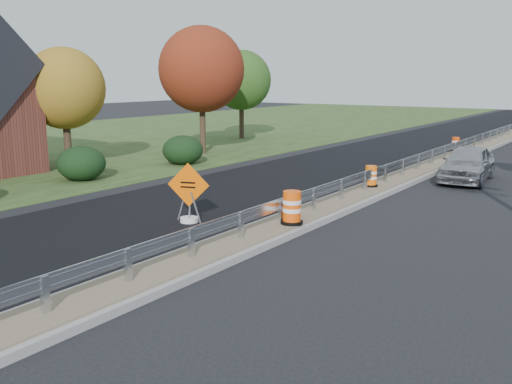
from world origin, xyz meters
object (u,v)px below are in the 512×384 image
Objects in this scene: car_silver at (468,163)px; caution_sign at (189,207)px; barrel_median_mid at (371,176)px; barrel_median_near at (292,208)px; barrel_median_far at (456,144)px.

caution_sign is at bearing -117.09° from car_silver.
caution_sign is 8.12m from barrel_median_mid.
caution_sign is at bearing -109.38° from barrel_median_mid.
barrel_median_near is 1.19× the size of barrel_median_mid.
barrel_median_near is (3.16, 0.92, 0.22)m from caution_sign.
barrel_median_near is at bearing -104.28° from car_silver.
caution_sign is 0.41× the size of car_silver.
barrel_median_mid is (-0.46, 6.74, -0.07)m from barrel_median_near.
barrel_median_far is 0.17× the size of car_silver.
barrel_median_mid is at bearing 93.93° from barrel_median_near.
barrel_median_mid is 5.22m from car_silver.
caution_sign is at bearing -163.76° from barrel_median_near.
caution_sign is 2.29× the size of barrel_median_mid.
car_silver is at bearing -71.26° from barrel_median_far.
barrel_median_near reaches higher than barrel_median_far.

